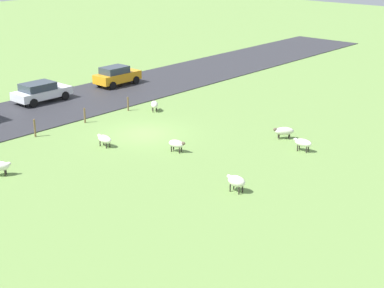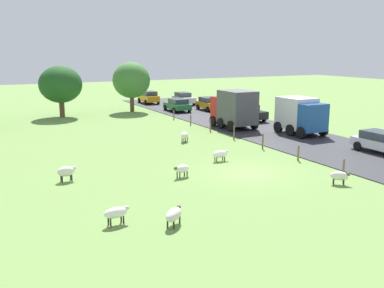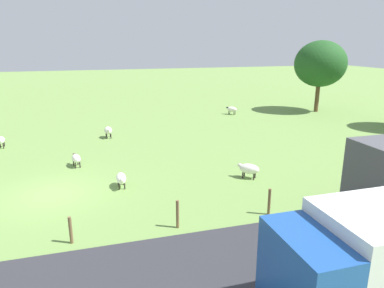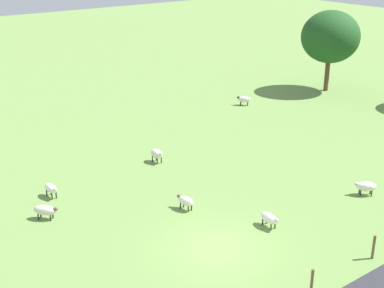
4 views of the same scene
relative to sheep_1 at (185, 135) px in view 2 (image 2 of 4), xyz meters
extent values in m
plane|color=#6B8E47|center=(-0.67, -9.84, -0.52)|extent=(160.00, 160.00, 0.00)
cube|color=#2D2D33|center=(8.65, -9.84, -0.49)|extent=(8.00, 80.00, 0.06)
ellipsoid|color=white|center=(0.01, 0.01, 0.00)|extent=(1.11, 1.16, 0.53)
ellipsoid|color=silver|center=(-0.32, -0.38, 0.12)|extent=(0.31, 0.31, 0.20)
cylinder|color=#2D2823|center=(-0.07, -0.31, -0.36)|extent=(0.07, 0.07, 0.33)
cylinder|color=#2D2823|center=(-0.29, -0.12, -0.36)|extent=(0.07, 0.07, 0.33)
cylinder|color=#2D2823|center=(0.31, 0.14, -0.36)|extent=(0.07, 0.07, 0.33)
cylinder|color=#2D2823|center=(0.09, 0.33, -0.36)|extent=(0.07, 0.07, 0.33)
ellipsoid|color=silver|center=(-10.56, -6.60, 0.05)|extent=(0.98, 0.60, 0.56)
ellipsoid|color=silver|center=(-10.11, -6.59, 0.18)|extent=(0.27, 0.19, 0.20)
cylinder|color=#2D2823|center=(-10.30, -6.44, -0.34)|extent=(0.07, 0.07, 0.37)
cylinder|color=#2D2823|center=(-10.29, -6.75, -0.34)|extent=(0.07, 0.07, 0.37)
cylinder|color=#2D2823|center=(-10.83, -6.46, -0.34)|extent=(0.07, 0.07, 0.37)
cylinder|color=#2D2823|center=(-10.82, -6.77, -0.34)|extent=(0.07, 0.07, 0.37)
ellipsoid|color=white|center=(-4.47, -8.80, -0.02)|extent=(1.05, 0.66, 0.45)
ellipsoid|color=brown|center=(-4.92, -8.90, 0.08)|extent=(0.29, 0.23, 0.20)
cylinder|color=#2D2823|center=(-4.70, -8.98, -0.36)|extent=(0.07, 0.07, 0.33)
cylinder|color=#2D2823|center=(-4.76, -8.73, -0.36)|extent=(0.07, 0.07, 0.33)
cylinder|color=#2D2823|center=(-4.18, -8.86, -0.36)|extent=(0.07, 0.07, 0.33)
cylinder|color=#2D2823|center=(-4.24, -8.62, -0.36)|extent=(0.07, 0.07, 0.33)
ellipsoid|color=silver|center=(-7.84, -14.98, -0.03)|extent=(1.21, 1.18, 0.50)
ellipsoid|color=brown|center=(-7.43, -14.60, 0.08)|extent=(0.31, 0.31, 0.20)
cylinder|color=#2D2823|center=(-7.70, -14.66, -0.37)|extent=(0.07, 0.07, 0.30)
cylinder|color=#2D2823|center=(-7.51, -14.86, -0.37)|extent=(0.07, 0.07, 0.30)
cylinder|color=#2D2823|center=(-8.18, -15.10, -0.37)|extent=(0.07, 0.07, 0.30)
cylinder|color=#2D2823|center=(-7.99, -15.31, -0.37)|extent=(0.07, 0.07, 0.30)
ellipsoid|color=white|center=(-0.66, -6.61, -0.05)|extent=(1.08, 0.50, 0.48)
ellipsoid|color=silver|center=(-0.15, -6.61, 0.06)|extent=(0.26, 0.18, 0.20)
cylinder|color=#2D2823|center=(-0.36, -6.48, -0.37)|extent=(0.07, 0.07, 0.30)
cylinder|color=#2D2823|center=(-0.37, -6.74, -0.37)|extent=(0.07, 0.07, 0.30)
cylinder|color=#2D2823|center=(-0.95, -6.47, -0.37)|extent=(0.07, 0.07, 0.30)
cylinder|color=#2D2823|center=(-0.96, -6.73, -0.37)|extent=(0.07, 0.07, 0.30)
ellipsoid|color=white|center=(-9.94, -13.78, 0.01)|extent=(1.09, 0.56, 0.46)
ellipsoid|color=silver|center=(-9.45, -13.74, 0.11)|extent=(0.28, 0.20, 0.20)
cylinder|color=#2D2823|center=(-9.67, -13.63, -0.34)|extent=(0.07, 0.07, 0.36)
cylinder|color=#2D2823|center=(-9.64, -13.88, -0.34)|extent=(0.07, 0.07, 0.36)
cylinder|color=#2D2823|center=(-10.24, -13.69, -0.34)|extent=(0.07, 0.07, 0.36)
cylinder|color=#2D2823|center=(-10.22, -13.94, -0.34)|extent=(0.07, 0.07, 0.36)
ellipsoid|color=silver|center=(2.49, -13.92, -0.03)|extent=(1.04, 0.99, 0.49)
ellipsoid|color=brown|center=(2.83, -14.21, 0.08)|extent=(0.31, 0.31, 0.20)
cylinder|color=#2D2823|center=(2.77, -13.99, -0.37)|extent=(0.07, 0.07, 0.31)
cylinder|color=#2D2823|center=(2.59, -14.19, -0.37)|extent=(0.07, 0.07, 0.31)
cylinder|color=#2D2823|center=(2.38, -13.65, -0.37)|extent=(0.07, 0.07, 0.31)
cylinder|color=#2D2823|center=(2.20, -13.85, -0.37)|extent=(0.07, 0.07, 0.31)
cylinder|color=brown|center=(-6.15, 18.00, 0.51)|extent=(0.56, 0.56, 2.06)
ellipsoid|color=#1E4C1E|center=(-6.15, 18.00, 3.04)|extent=(4.61, 4.61, 3.99)
cylinder|color=brown|center=(2.10, 18.54, 0.56)|extent=(0.49, 0.49, 2.16)
ellipsoid|color=#3D7533|center=(2.10, 18.54, 3.21)|extent=(4.40, 4.40, 4.20)
cylinder|color=brown|center=(4.03, -12.76, -0.02)|extent=(0.12, 0.12, 1.01)
cylinder|color=brown|center=(4.03, -8.83, -0.01)|extent=(0.12, 0.12, 1.03)
cylinder|color=brown|center=(4.03, -4.90, 0.05)|extent=(0.12, 0.12, 1.15)
cylinder|color=brown|center=(4.03, -0.97, 0.05)|extent=(0.12, 0.12, 1.16)
cylinder|color=brown|center=(4.03, 2.96, 0.03)|extent=(0.12, 0.12, 1.12)
cylinder|color=brown|center=(4.03, 6.89, -0.02)|extent=(0.12, 0.12, 1.00)
cylinder|color=brown|center=(4.03, 10.82, 0.00)|extent=(0.12, 0.12, 1.04)
cube|color=#B21919|center=(6.78, 5.10, 1.17)|extent=(2.48, 1.20, 2.30)
cube|color=#4C4C51|center=(6.78, 2.84, 1.53)|extent=(2.48, 3.30, 3.03)
cylinder|color=black|center=(5.54, 5.10, 0.02)|extent=(0.30, 0.96, 0.96)
cylinder|color=black|center=(8.02, 5.10, 0.02)|extent=(0.30, 0.96, 0.96)
cylinder|color=black|center=(5.54, 3.67, 0.02)|extent=(0.30, 0.96, 0.96)
cylinder|color=black|center=(8.02, 3.67, 0.02)|extent=(0.30, 0.96, 0.96)
cylinder|color=black|center=(5.54, 1.85, 0.02)|extent=(0.30, 0.96, 0.96)
cylinder|color=black|center=(8.02, 1.85, 0.02)|extent=(0.30, 0.96, 0.96)
cube|color=#1E4C99|center=(10.16, -3.44, 1.17)|extent=(2.38, 1.20, 2.30)
cube|color=silver|center=(10.16, -1.33, 1.34)|extent=(2.38, 3.00, 2.65)
cylinder|color=black|center=(11.35, -3.44, 0.02)|extent=(0.30, 0.96, 0.96)
cylinder|color=black|center=(8.97, -3.44, 0.02)|extent=(0.30, 0.96, 0.96)
cylinder|color=black|center=(11.35, -2.08, 0.02)|extent=(0.30, 0.96, 0.96)
cylinder|color=black|center=(8.97, -2.08, 0.02)|extent=(0.30, 0.96, 0.96)
cylinder|color=black|center=(11.35, -0.43, 0.02)|extent=(0.30, 0.96, 0.96)
cylinder|color=black|center=(8.97, -0.43, 0.02)|extent=(0.30, 0.96, 0.96)
cube|color=silver|center=(10.68, -10.04, 0.16)|extent=(1.90, 4.35, 0.60)
cube|color=#333D47|center=(10.68, -9.72, 0.74)|extent=(1.68, 2.39, 0.56)
cylinder|color=black|center=(11.63, -8.63, -0.14)|extent=(0.22, 0.64, 0.64)
cylinder|color=black|center=(9.72, -8.63, -0.14)|extent=(0.22, 0.64, 0.64)
cube|color=silver|center=(10.52, 21.75, 0.21)|extent=(1.73, 4.04, 0.70)
cube|color=#333D47|center=(10.52, 22.05, 0.84)|extent=(1.52, 2.22, 0.56)
cylinder|color=black|center=(11.39, 20.43, -0.14)|extent=(0.22, 0.64, 0.64)
cylinder|color=black|center=(9.66, 20.43, -0.14)|extent=(0.22, 0.64, 0.64)
cylinder|color=black|center=(11.39, 23.06, -0.14)|extent=(0.22, 0.64, 0.64)
cylinder|color=black|center=(9.66, 23.06, -0.14)|extent=(0.22, 0.64, 0.64)
cube|color=orange|center=(10.74, 15.01, 0.19)|extent=(1.91, 3.87, 0.67)
cube|color=#333D47|center=(10.74, 15.30, 0.81)|extent=(1.68, 2.13, 0.56)
cylinder|color=black|center=(11.69, 13.75, -0.14)|extent=(0.22, 0.64, 0.64)
cylinder|color=black|center=(9.79, 13.75, -0.14)|extent=(0.22, 0.64, 0.64)
cylinder|color=black|center=(11.69, 16.26, -0.14)|extent=(0.22, 0.64, 0.64)
cylinder|color=black|center=(9.79, 16.26, -0.14)|extent=(0.22, 0.64, 0.64)
cube|color=black|center=(10.54, 6.64, 0.23)|extent=(1.99, 4.59, 0.75)
cube|color=#333D47|center=(10.54, 6.99, 0.89)|extent=(1.75, 2.52, 0.56)
cylinder|color=black|center=(11.54, 5.15, -0.14)|extent=(0.22, 0.64, 0.64)
cylinder|color=black|center=(9.54, 5.15, -0.14)|extent=(0.22, 0.64, 0.64)
cylinder|color=black|center=(11.54, 8.13, -0.14)|extent=(0.22, 0.64, 0.64)
cylinder|color=black|center=(9.54, 8.13, -0.14)|extent=(0.22, 0.64, 0.64)
cube|color=#237238|center=(6.89, 16.08, 0.17)|extent=(1.95, 4.00, 0.62)
cube|color=#333D47|center=(6.89, 15.78, 0.76)|extent=(1.71, 2.20, 0.56)
cylinder|color=black|center=(5.91, 17.38, -0.14)|extent=(0.22, 0.64, 0.64)
cylinder|color=black|center=(7.86, 17.38, -0.14)|extent=(0.22, 0.64, 0.64)
cylinder|color=black|center=(5.91, 14.78, -0.14)|extent=(0.22, 0.64, 0.64)
cylinder|color=black|center=(7.86, 14.78, -0.14)|extent=(0.22, 0.64, 0.64)
cube|color=orange|center=(6.73, 24.98, 0.26)|extent=(1.80, 3.81, 0.80)
cube|color=#333D47|center=(6.73, 24.70, 0.93)|extent=(1.58, 2.09, 0.56)
cylinder|color=black|center=(5.83, 26.22, -0.14)|extent=(0.22, 0.64, 0.64)
cylinder|color=black|center=(7.63, 26.22, -0.14)|extent=(0.22, 0.64, 0.64)
cylinder|color=black|center=(5.83, 23.75, -0.14)|extent=(0.22, 0.64, 0.64)
cylinder|color=black|center=(7.63, 23.75, -0.14)|extent=(0.22, 0.64, 0.64)
camera|label=1|loc=(-26.40, 14.47, 11.31)|focal=54.58mm
camera|label=2|loc=(-14.79, -30.26, 6.58)|focal=40.32mm
camera|label=3|loc=(16.13, -7.87, 6.45)|focal=33.32mm
camera|label=4|loc=(15.52, -23.27, 12.71)|focal=50.50mm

